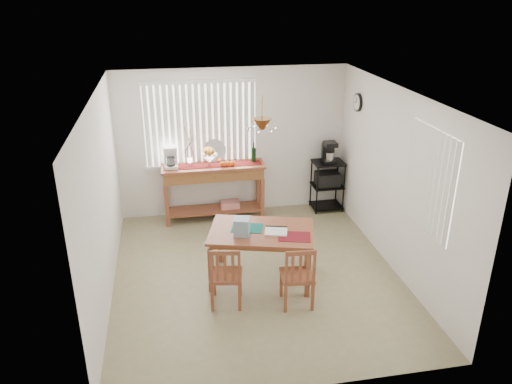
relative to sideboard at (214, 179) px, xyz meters
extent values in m
cube|color=#9A9168|center=(0.37, -1.98, -0.75)|extent=(4.00, 4.50, 0.01)
cube|color=white|center=(0.37, 0.32, 0.55)|extent=(4.00, 0.10, 2.60)
cube|color=white|center=(0.37, -4.28, 0.55)|extent=(4.00, 0.10, 2.60)
cube|color=white|center=(-1.68, -1.98, 0.55)|extent=(0.10, 4.50, 2.60)
cube|color=white|center=(2.42, -1.98, 0.55)|extent=(0.10, 4.50, 2.60)
cube|color=white|center=(0.37, -1.98, 1.90)|extent=(4.00, 4.50, 0.10)
cube|color=white|center=(-0.18, 0.26, 0.90)|extent=(1.90, 0.01, 1.40)
cube|color=white|center=(-1.07, 0.25, 0.90)|extent=(0.07, 0.03, 1.40)
cube|color=white|center=(-0.97, 0.25, 0.90)|extent=(0.07, 0.03, 1.40)
cube|color=white|center=(-0.86, 0.25, 0.90)|extent=(0.07, 0.03, 1.40)
cube|color=white|center=(-0.76, 0.25, 0.90)|extent=(0.07, 0.03, 1.40)
cube|color=white|center=(-0.65, 0.25, 0.90)|extent=(0.07, 0.03, 1.40)
cube|color=white|center=(-0.55, 0.25, 0.90)|extent=(0.07, 0.03, 1.40)
cube|color=white|center=(-0.44, 0.25, 0.90)|extent=(0.07, 0.03, 1.40)
cube|color=white|center=(-0.33, 0.25, 0.90)|extent=(0.07, 0.03, 1.40)
cube|color=white|center=(-0.23, 0.25, 0.90)|extent=(0.07, 0.03, 1.40)
cube|color=white|center=(-0.12, 0.25, 0.90)|extent=(0.07, 0.03, 1.40)
cube|color=white|center=(-0.02, 0.25, 0.90)|extent=(0.07, 0.03, 1.40)
cube|color=white|center=(0.09, 0.25, 0.90)|extent=(0.07, 0.03, 1.40)
cube|color=white|center=(0.19, 0.25, 0.90)|extent=(0.07, 0.03, 1.40)
cube|color=white|center=(0.30, 0.25, 0.90)|extent=(0.07, 0.03, 1.40)
cube|color=white|center=(0.40, 0.25, 0.90)|extent=(0.07, 0.03, 1.40)
cube|color=white|center=(0.51, 0.25, 0.90)|extent=(0.07, 0.03, 1.40)
cube|color=white|center=(0.62, 0.25, 0.90)|extent=(0.07, 0.03, 1.40)
cube|color=white|center=(0.72, 0.25, 0.90)|extent=(0.07, 0.03, 1.40)
cube|color=white|center=(-0.18, 0.24, 0.17)|extent=(1.98, 0.06, 0.06)
cube|color=white|center=(-0.18, 0.24, 1.63)|extent=(1.98, 0.06, 0.06)
cube|color=white|center=(2.37, -2.88, 0.90)|extent=(0.01, 1.10, 1.30)
cube|color=white|center=(2.36, -3.38, 0.90)|extent=(0.03, 0.07, 1.30)
cube|color=white|center=(2.36, -3.27, 0.90)|extent=(0.03, 0.07, 1.30)
cube|color=white|center=(2.36, -3.16, 0.90)|extent=(0.03, 0.07, 1.30)
cube|color=white|center=(2.36, -3.05, 0.90)|extent=(0.03, 0.07, 1.30)
cube|color=white|center=(2.36, -2.94, 0.90)|extent=(0.03, 0.07, 1.30)
cube|color=white|center=(2.36, -2.83, 0.90)|extent=(0.03, 0.07, 1.30)
cube|color=white|center=(2.36, -2.72, 0.90)|extent=(0.03, 0.07, 1.30)
cube|color=white|center=(2.36, -2.61, 0.90)|extent=(0.03, 0.07, 1.30)
cube|color=white|center=(2.36, -2.50, 0.90)|extent=(0.03, 0.07, 1.30)
cube|color=white|center=(2.36, -2.39, 0.90)|extent=(0.03, 0.07, 1.30)
cylinder|color=black|center=(2.35, -0.43, 1.33)|extent=(0.04, 0.30, 0.30)
cylinder|color=white|center=(2.33, -0.43, 1.33)|extent=(0.01, 0.25, 0.25)
cylinder|color=brown|center=(0.43, -2.09, 1.68)|extent=(0.01, 0.01, 0.34)
cone|color=brown|center=(0.43, -2.09, 1.50)|extent=(0.24, 0.24, 0.14)
sphere|color=white|center=(0.59, -2.09, 1.44)|extent=(0.05, 0.05, 0.05)
sphere|color=white|center=(0.51, -1.95, 1.44)|extent=(0.05, 0.05, 0.05)
sphere|color=white|center=(0.35, -1.95, 1.44)|extent=(0.05, 0.05, 0.05)
sphere|color=white|center=(0.27, -2.09, 1.44)|extent=(0.05, 0.05, 0.05)
sphere|color=white|center=(0.35, -2.23, 1.44)|extent=(0.05, 0.05, 0.05)
sphere|color=white|center=(0.51, -2.23, 1.44)|extent=(0.05, 0.05, 0.05)
cube|color=brown|center=(-0.01, 0.00, 0.23)|extent=(1.76, 0.50, 0.04)
cube|color=#935B30|center=(-0.01, 0.00, 0.10)|extent=(1.70, 0.45, 0.18)
cube|color=brown|center=(-0.84, -0.19, -0.36)|extent=(0.07, 0.07, 0.76)
cube|color=brown|center=(0.82, -0.19, -0.36)|extent=(0.07, 0.07, 0.76)
cube|color=brown|center=(-0.84, 0.19, -0.36)|extent=(0.07, 0.07, 0.76)
cube|color=brown|center=(0.82, 0.19, -0.36)|extent=(0.07, 0.07, 0.76)
cube|color=brown|center=(-0.01, 0.00, -0.58)|extent=(1.63, 0.43, 0.03)
cube|color=red|center=(0.26, 0.00, -0.51)|extent=(0.33, 0.24, 0.11)
cube|color=maroon|center=(-0.01, 0.00, 0.25)|extent=(1.68, 0.27, 0.01)
cube|color=white|center=(-0.72, 0.00, 0.28)|extent=(0.22, 0.26, 0.06)
cube|color=white|center=(-0.72, 0.09, 0.41)|extent=(0.22, 0.09, 0.33)
cube|color=white|center=(-0.72, -0.02, 0.59)|extent=(0.22, 0.24, 0.08)
cylinder|color=white|center=(-0.72, -0.03, 0.37)|extent=(0.14, 0.14, 0.14)
cylinder|color=white|center=(-0.07, -0.02, 0.30)|extent=(0.06, 0.06, 0.11)
cone|color=white|center=(-0.07, -0.02, 0.41)|extent=(0.29, 0.29, 0.10)
sphere|color=#B74A18|center=(-0.01, -0.02, 0.50)|extent=(0.09, 0.09, 0.09)
sphere|color=#B74A18|center=(-0.07, 0.03, 0.50)|extent=(0.09, 0.09, 0.09)
sphere|color=#B74A18|center=(-0.12, -0.02, 0.50)|extent=(0.09, 0.09, 0.09)
sphere|color=#B74A18|center=(-0.07, -0.08, 0.50)|extent=(0.09, 0.09, 0.09)
sphere|color=#EA5A0C|center=(0.14, -0.09, 0.29)|extent=(0.09, 0.09, 0.09)
sphere|color=#EA5A0C|center=(0.23, -0.09, 0.29)|extent=(0.09, 0.09, 0.09)
sphere|color=#EA5A0C|center=(0.32, -0.09, 0.29)|extent=(0.09, 0.09, 0.09)
cylinder|color=silver|center=(0.04, 0.21, 0.45)|extent=(0.40, 0.10, 0.39)
cylinder|color=white|center=(-0.40, 0.06, 0.32)|extent=(0.09, 0.09, 0.15)
cylinder|color=#4C3823|center=(-0.40, 0.06, 0.65)|extent=(0.09, 0.04, 0.49)
cylinder|color=#4C3823|center=(-0.40, 0.06, 0.68)|extent=(0.15, 0.07, 0.53)
cylinder|color=#4C3823|center=(-0.40, 0.06, 0.62)|extent=(0.19, 0.09, 0.40)
cylinder|color=#4C3823|center=(-0.40, 0.06, 0.71)|extent=(0.06, 0.03, 0.60)
cylinder|color=#4C3823|center=(-0.40, 0.06, 0.61)|extent=(0.24, 0.11, 0.34)
cylinder|color=black|center=(0.71, 0.06, 0.37)|extent=(0.08, 0.08, 0.25)
cylinder|color=black|center=(0.71, 0.06, 0.55)|extent=(0.03, 0.03, 0.09)
cylinder|color=black|center=(1.81, -0.18, -0.28)|extent=(0.03, 0.03, 0.92)
cylinder|color=black|center=(2.31, -0.18, -0.28)|extent=(0.03, 0.03, 0.92)
cylinder|color=black|center=(1.81, 0.21, -0.28)|extent=(0.03, 0.03, 0.92)
cylinder|color=black|center=(2.31, 0.21, -0.28)|extent=(0.03, 0.03, 0.92)
cube|color=black|center=(2.06, 0.01, 0.16)|extent=(0.54, 0.43, 0.03)
cube|color=black|center=(2.06, 0.01, -0.28)|extent=(0.54, 0.43, 0.03)
cube|color=black|center=(2.06, 0.01, -0.68)|extent=(0.54, 0.43, 0.03)
cube|color=black|center=(2.06, 0.01, -0.15)|extent=(0.41, 0.33, 0.24)
cube|color=black|center=(2.06, -0.01, 0.20)|extent=(0.22, 0.26, 0.05)
cube|color=black|center=(2.06, 0.08, 0.34)|extent=(0.22, 0.09, 0.33)
cube|color=black|center=(2.06, -0.01, 0.52)|extent=(0.22, 0.24, 0.08)
cylinder|color=silver|center=(2.06, -0.02, 0.30)|extent=(0.14, 0.14, 0.14)
cube|color=brown|center=(0.43, -2.09, -0.01)|extent=(1.60, 1.25, 0.04)
cube|color=#935B30|center=(0.43, -2.09, -0.06)|extent=(1.48, 1.13, 0.06)
cube|color=brown|center=(-0.30, -2.29, -0.42)|extent=(0.09, 0.09, 0.65)
cube|color=brown|center=(0.95, -2.64, -0.42)|extent=(0.09, 0.09, 0.65)
cube|color=brown|center=(-0.09, -1.54, -0.42)|extent=(0.09, 0.09, 0.65)
cube|color=brown|center=(1.16, -1.88, -0.42)|extent=(0.09, 0.09, 0.65)
cube|color=#12675C|center=(0.25, -1.98, 0.01)|extent=(0.49, 0.40, 0.01)
cube|color=maroon|center=(0.83, -2.35, 0.01)|extent=(0.49, 0.40, 0.01)
cube|color=white|center=(0.61, -2.19, 0.02)|extent=(0.36, 0.31, 0.03)
cube|color=black|center=(0.65, -2.06, 0.03)|extent=(0.30, 0.11, 0.03)
cube|color=#81A4BB|center=(0.15, -2.17, 0.13)|extent=(0.25, 0.25, 0.24)
cube|color=brown|center=(-0.13, -2.59, -0.33)|extent=(0.47, 0.47, 0.04)
cube|color=brown|center=(0.07, -2.45, -0.55)|extent=(0.04, 0.04, 0.40)
cube|color=brown|center=(-0.27, -2.39, -0.55)|extent=(0.04, 0.04, 0.40)
cube|color=brown|center=(0.01, -2.80, -0.55)|extent=(0.04, 0.04, 0.40)
cube|color=brown|center=(-0.33, -2.74, -0.55)|extent=(0.04, 0.04, 0.40)
cube|color=brown|center=(0.01, -2.80, -0.09)|extent=(0.04, 0.04, 0.44)
cube|color=brown|center=(-0.33, -2.74, -0.09)|extent=(0.04, 0.04, 0.44)
cube|color=brown|center=(-0.16, -2.77, 0.10)|extent=(0.37, 0.09, 0.06)
cube|color=brown|center=(-0.07, -2.79, -0.11)|extent=(0.04, 0.03, 0.36)
cube|color=brown|center=(-0.16, -2.77, -0.11)|extent=(0.04, 0.03, 0.36)
cube|color=brown|center=(-0.26, -2.76, -0.11)|extent=(0.04, 0.03, 0.36)
cube|color=brown|center=(0.76, -2.77, -0.33)|extent=(0.44, 0.44, 0.04)
cube|color=brown|center=(0.95, -2.61, -0.55)|extent=(0.04, 0.04, 0.40)
cube|color=brown|center=(0.60, -2.58, -0.55)|extent=(0.04, 0.04, 0.40)
cube|color=brown|center=(0.92, -2.96, -0.55)|extent=(0.04, 0.04, 0.40)
cube|color=brown|center=(0.57, -2.93, -0.55)|extent=(0.04, 0.04, 0.40)
cube|color=brown|center=(0.92, -2.97, -0.09)|extent=(0.04, 0.04, 0.45)
cube|color=brown|center=(0.57, -2.94, -0.09)|extent=(0.04, 0.04, 0.45)
cube|color=brown|center=(0.75, -2.95, 0.11)|extent=(0.37, 0.06, 0.06)
cube|color=brown|center=(0.84, -2.96, -0.11)|extent=(0.04, 0.02, 0.36)
cube|color=brown|center=(0.75, -2.95, -0.11)|extent=(0.04, 0.02, 0.36)
cube|color=brown|center=(0.65, -2.95, -0.11)|extent=(0.04, 0.02, 0.36)
camera|label=1|loc=(-0.75, -8.05, 3.13)|focal=35.00mm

